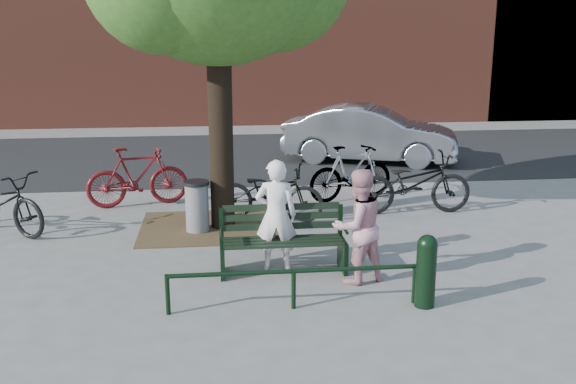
{
  "coord_description": "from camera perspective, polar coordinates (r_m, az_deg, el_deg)",
  "views": [
    {
      "loc": [
        -0.88,
        -8.35,
        3.3
      ],
      "look_at": [
        0.18,
        1.0,
        0.9
      ],
      "focal_mm": 40.0,
      "sensor_mm": 36.0,
      "label": 1
    }
  ],
  "objects": [
    {
      "name": "bollard",
      "position": [
        7.97,
        12.18,
        -6.65
      ],
      "size": [
        0.24,
        0.24,
        0.91
      ],
      "color": "black",
      "rests_on": "ground"
    },
    {
      "name": "bicycle_d",
      "position": [
        12.67,
        5.63,
        1.72
      ],
      "size": [
        1.9,
        1.07,
        1.1
      ],
      "primitive_type": "imported",
      "rotation": [
        0.0,
        0.0,
        1.89
      ],
      "color": "gray",
      "rests_on": "ground"
    },
    {
      "name": "litter_bin",
      "position": [
        10.74,
        -8.09,
        -1.26
      ],
      "size": [
        0.42,
        0.42,
        0.87
      ],
      "color": "gray",
      "rests_on": "ground"
    },
    {
      "name": "bicycle_e",
      "position": [
        11.9,
        11.06,
        0.77
      ],
      "size": [
        2.16,
        0.77,
        1.13
      ],
      "primitive_type": "imported",
      "rotation": [
        0.0,
        0.0,
        1.56
      ],
      "color": "black",
      "rests_on": "ground"
    },
    {
      "name": "bicycle_c",
      "position": [
        11.28,
        -1.65,
        -0.02
      ],
      "size": [
        2.03,
        1.2,
        1.01
      ],
      "primitive_type": "imported",
      "rotation": [
        0.0,
        0.0,
        1.28
      ],
      "color": "black",
      "rests_on": "ground"
    },
    {
      "name": "bicycle_a",
      "position": [
        11.57,
        -24.23,
        -0.82
      ],
      "size": [
        2.05,
        1.7,
        1.05
      ],
      "primitive_type": "imported",
      "rotation": [
        0.0,
        0.0,
        0.98
      ],
      "color": "black",
      "rests_on": "ground"
    },
    {
      "name": "park_bench",
      "position": [
        8.93,
        -0.49,
        -4.09
      ],
      "size": [
        1.74,
        0.54,
        0.97
      ],
      "color": "black",
      "rests_on": "ground"
    },
    {
      "name": "bicycle_b",
      "position": [
        12.5,
        -13.24,
        1.34
      ],
      "size": [
        1.98,
        0.94,
        1.15
      ],
      "primitive_type": "imported",
      "rotation": [
        0.0,
        0.0,
        1.79
      ],
      "color": "#580C0F",
      "rests_on": "ground"
    },
    {
      "name": "person_right",
      "position": [
        8.51,
        6.25,
        -3.05
      ],
      "size": [
        0.9,
        0.81,
        1.54
      ],
      "primitive_type": "imported",
      "rotation": [
        0.0,
        0.0,
        3.5
      ],
      "color": "pink",
      "rests_on": "ground"
    },
    {
      "name": "parked_car",
      "position": [
        16.35,
        7.31,
        5.11
      ],
      "size": [
        4.58,
        2.89,
        1.42
      ],
      "primitive_type": "imported",
      "rotation": [
        0.0,
        0.0,
        1.22
      ],
      "color": "gray",
      "rests_on": "ground"
    },
    {
      "name": "road",
      "position": [
        17.19,
        -3.42,
        3.26
      ],
      "size": [
        40.0,
        7.0,
        0.01
      ],
      "primitive_type": "cube",
      "color": "black",
      "rests_on": "ground"
    },
    {
      "name": "person_left",
      "position": [
        8.89,
        -1.07,
        -2.07
      ],
      "size": [
        0.62,
        0.45,
        1.58
      ],
      "primitive_type": "imported",
      "rotation": [
        0.0,
        0.0,
        3.0
      ],
      "color": "white",
      "rests_on": "ground"
    },
    {
      "name": "guard_railing",
      "position": [
        7.76,
        0.5,
        -7.58
      ],
      "size": [
        3.06,
        0.06,
        0.51
      ],
      "color": "black",
      "rests_on": "ground"
    },
    {
      "name": "ground",
      "position": [
        9.02,
        -0.43,
        -7.13
      ],
      "size": [
        90.0,
        90.0,
        0.0
      ],
      "primitive_type": "plane",
      "color": "gray",
      "rests_on": "ground"
    },
    {
      "name": "dirt_pit",
      "position": [
        11.05,
        -6.81,
        -3.1
      ],
      "size": [
        2.4,
        2.0,
        0.02
      ],
      "primitive_type": "cube",
      "color": "brown",
      "rests_on": "ground"
    }
  ]
}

